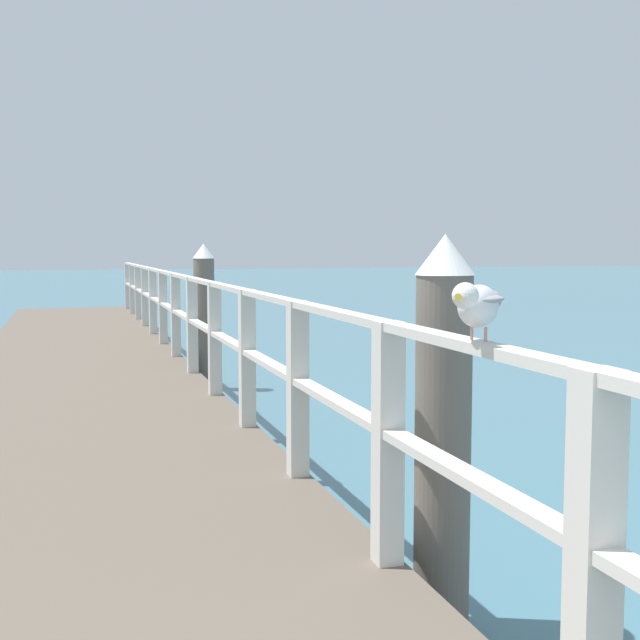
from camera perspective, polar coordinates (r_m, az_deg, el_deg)
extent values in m
cube|color=brown|center=(10.54, -16.02, -4.42)|extent=(2.63, 21.67, 0.46)
cube|color=beige|center=(2.52, 18.31, -15.90)|extent=(0.12, 0.12, 1.12)
cube|color=beige|center=(3.83, 4.69, -8.47)|extent=(0.12, 0.12, 1.12)
cube|color=beige|center=(5.26, -1.55, -4.76)|extent=(0.12, 0.12, 1.12)
cube|color=beige|center=(6.75, -5.04, -2.64)|extent=(0.12, 0.12, 1.12)
cube|color=beige|center=(8.25, -7.27, -1.28)|extent=(0.12, 0.12, 1.12)
cube|color=beige|center=(9.77, -8.80, -0.33)|extent=(0.12, 0.12, 1.12)
cube|color=beige|center=(11.30, -9.92, 0.35)|extent=(0.12, 0.12, 1.12)
cube|color=beige|center=(12.83, -10.77, 0.88)|extent=(0.12, 0.12, 1.12)
cube|color=beige|center=(14.36, -11.45, 1.29)|extent=(0.12, 0.12, 1.12)
cube|color=beige|center=(15.89, -11.99, 1.62)|extent=(0.12, 0.12, 1.12)
cube|color=beige|center=(17.43, -12.43, 1.89)|extent=(0.12, 0.12, 1.12)
cube|color=beige|center=(18.97, -12.81, 2.12)|extent=(0.12, 0.12, 1.12)
cube|color=beige|center=(20.51, -13.13, 2.32)|extent=(0.12, 0.12, 1.12)
cube|color=beige|center=(10.50, -9.44, 2.97)|extent=(0.10, 20.07, 0.04)
cube|color=beige|center=(10.53, -9.41, 0.34)|extent=(0.10, 20.07, 0.04)
cylinder|color=#6B6056|center=(4.20, 8.45, -9.15)|extent=(0.28, 0.28, 1.78)
cone|color=white|center=(4.07, 8.63, 4.49)|extent=(0.29, 0.29, 0.20)
cylinder|color=#6B6056|center=(11.31, -7.97, -0.29)|extent=(0.28, 0.28, 1.78)
cone|color=white|center=(11.27, -8.03, 4.73)|extent=(0.29, 0.29, 0.20)
ellipsoid|color=white|center=(2.96, 10.86, 0.95)|extent=(0.28, 0.29, 0.15)
sphere|color=white|center=(2.79, 9.98, 1.66)|extent=(0.09, 0.09, 0.09)
cone|color=gold|center=(2.72, 9.63, 1.59)|extent=(0.05, 0.05, 0.02)
cone|color=#939399|center=(3.12, 11.63, 1.33)|extent=(0.11, 0.11, 0.07)
ellipsoid|color=#939399|center=(2.96, 10.87, 1.46)|extent=(0.28, 0.28, 0.04)
cylinder|color=tan|center=(2.97, 11.34, -0.97)|extent=(0.01, 0.01, 0.05)
cylinder|color=tan|center=(2.98, 10.41, -0.94)|extent=(0.01, 0.01, 0.05)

